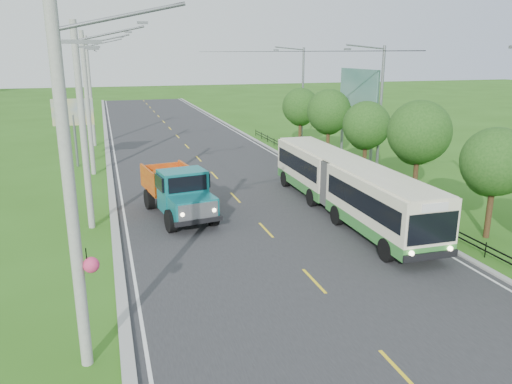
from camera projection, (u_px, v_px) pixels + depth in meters
name	position (u px, v px, depth m)	size (l,w,h in m)	color
ground	(314.00, 281.00, 19.32)	(240.00, 240.00, 0.00)	#2D5E16
road	(209.00, 169.00, 37.73)	(14.00, 120.00, 0.02)	#28282B
curb_left	(110.00, 175.00, 35.69)	(0.40, 120.00, 0.15)	#9E9E99
curb_right	(297.00, 163.00, 39.73)	(0.30, 120.00, 0.10)	#9E9E99
edge_line_left	(118.00, 175.00, 35.86)	(0.12, 120.00, 0.00)	silver
edge_line_right	(291.00, 164.00, 39.60)	(0.12, 120.00, 0.00)	silver
centre_dash	(314.00, 281.00, 19.31)	(0.12, 2.20, 0.00)	yellow
railing_right	(340.00, 176.00, 34.38)	(0.04, 40.00, 0.60)	black
pole_nearest	(73.00, 197.00, 12.90)	(3.51, 0.44, 10.00)	gray
pole_near	(84.00, 127.00, 23.90)	(3.51, 0.32, 10.00)	gray
pole_mid	(88.00, 103.00, 34.95)	(3.51, 0.32, 10.00)	gray
pole_far	(90.00, 91.00, 46.00)	(3.51, 0.32, 10.00)	gray
tree_second	(494.00, 165.00, 23.11)	(3.18, 3.26, 5.30)	#382314
tree_third	(418.00, 135.00, 28.51)	(3.60, 3.62, 6.00)	#382314
tree_fourth	(366.00, 127.00, 34.14)	(3.24, 3.31, 5.40)	#382314
tree_fifth	(329.00, 114.00, 39.60)	(3.48, 3.52, 5.80)	#382314
tree_back	(300.00, 108.00, 45.17)	(3.30, 3.36, 5.50)	#382314
streetlight_mid	(378.00, 108.00, 33.88)	(3.02, 0.20, 9.07)	slate
streetlight_far	(301.00, 93.00, 46.77)	(3.02, 0.20, 9.07)	slate
planter_near	(416.00, 210.00, 27.19)	(0.64, 0.64, 0.67)	silver
planter_mid	(348.00, 176.00, 34.55)	(0.64, 0.64, 0.67)	silver
planter_far	(304.00, 154.00, 41.92)	(0.64, 0.64, 0.67)	silver
billboard_left	(73.00, 117.00, 37.70)	(3.00, 0.20, 5.20)	slate
billboard_right	(358.00, 94.00, 39.75)	(0.24, 6.00, 7.30)	slate
bus	(346.00, 183.00, 26.78)	(2.72, 15.43, 2.97)	#317B31
dump_truck	(178.00, 188.00, 26.61)	(3.41, 6.79, 2.73)	#12676C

